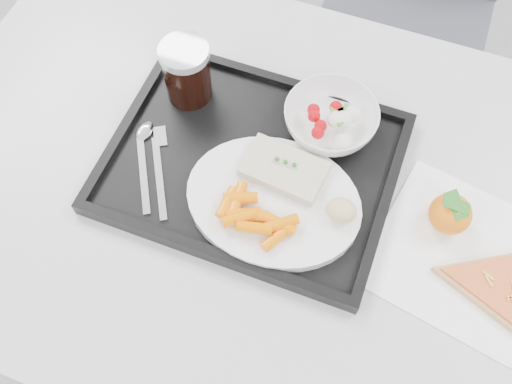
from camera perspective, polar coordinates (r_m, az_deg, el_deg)
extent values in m
cube|color=#B8B8BB|center=(0.92, 1.74, 0.02)|extent=(1.20, 0.80, 0.03)
cylinder|color=#47474C|center=(1.55, -13.49, 10.15)|extent=(0.04, 0.04, 0.72)
cube|color=#3D3E45|center=(1.55, 14.10, 15.06)|extent=(0.43, 0.43, 0.04)
cylinder|color=#47474C|center=(1.63, 4.72, 7.07)|extent=(0.02, 0.02, 0.43)
cylinder|color=#47474C|center=(1.62, 16.84, 3.11)|extent=(0.02, 0.02, 0.43)
cylinder|color=#47474C|center=(1.86, 8.37, 15.55)|extent=(0.02, 0.02, 0.43)
cylinder|color=#47474C|center=(1.85, 19.25, 12.01)|extent=(0.02, 0.02, 0.43)
cube|color=black|center=(0.92, -0.43, 2.76)|extent=(0.45, 0.35, 0.01)
cube|color=black|center=(1.00, 3.07, 10.90)|extent=(0.45, 0.02, 0.01)
cube|color=black|center=(0.84, -4.55, -6.01)|extent=(0.45, 0.02, 0.01)
cube|color=black|center=(0.89, 12.75, -1.13)|extent=(0.02, 0.32, 0.01)
cube|color=black|center=(0.97, -12.60, 7.01)|extent=(0.02, 0.32, 0.01)
cylinder|color=white|center=(0.87, 1.75, -0.92)|extent=(0.27, 0.27, 0.02)
cube|color=beige|center=(0.87, 2.83, 2.32)|extent=(0.13, 0.09, 0.02)
sphere|color=#236B1C|center=(0.87, 2.11, 3.30)|extent=(0.01, 0.01, 0.01)
sphere|color=#236B1C|center=(0.86, 2.98, 3.02)|extent=(0.01, 0.01, 0.01)
sphere|color=#236B1C|center=(0.86, 3.86, 2.74)|extent=(0.01, 0.01, 0.01)
ellipsoid|color=#DFC087|center=(0.84, 8.53, -1.82)|extent=(0.06, 0.05, 0.03)
imported|color=white|center=(0.93, 7.46, 7.22)|extent=(0.15, 0.15, 0.05)
cylinder|color=black|center=(0.96, -6.90, 11.61)|extent=(0.08, 0.08, 0.10)
cylinder|color=#A5A8AD|center=(0.92, -7.25, 13.68)|extent=(0.08, 0.08, 0.01)
cube|color=silver|center=(0.91, -11.21, 1.95)|extent=(0.09, 0.13, 0.00)
ellipsoid|color=silver|center=(0.95, -11.09, 6.04)|extent=(0.04, 0.05, 0.01)
cube|color=silver|center=(0.91, -9.64, 1.41)|extent=(0.09, 0.13, 0.00)
cube|color=silver|center=(0.95, -9.56, 5.50)|extent=(0.04, 0.04, 0.00)
cube|color=white|center=(0.91, 19.98, -6.09)|extent=(0.29, 0.28, 0.00)
ellipsoid|color=#FE6A01|center=(0.89, 18.85, -2.08)|extent=(0.08, 0.08, 0.06)
cube|color=#236B1C|center=(0.87, 19.41, -1.21)|extent=(0.04, 0.04, 0.02)
cube|color=#236B1C|center=(0.87, 19.41, -1.21)|extent=(0.04, 0.03, 0.02)
cylinder|color=tan|center=(0.90, 23.36, -8.74)|extent=(0.22, 0.22, 0.01)
cylinder|color=red|center=(0.89, 23.55, -8.57)|extent=(0.20, 0.20, 0.00)
cube|color=#EABC47|center=(0.89, 24.18, -9.48)|extent=(0.01, 0.02, 0.00)
cube|color=#EABC47|center=(0.88, 22.25, -8.23)|extent=(0.01, 0.02, 0.00)
cube|color=#EABC47|center=(0.89, 22.20, -7.75)|extent=(0.02, 0.01, 0.00)
cylinder|color=orange|center=(0.82, 2.54, -3.18)|extent=(0.05, 0.05, 0.02)
cylinder|color=orange|center=(0.83, 2.35, -3.19)|extent=(0.05, 0.03, 0.02)
cylinder|color=orange|center=(0.84, -2.91, -1.05)|extent=(0.02, 0.05, 0.02)
cylinder|color=orange|center=(0.84, -1.57, -0.60)|extent=(0.05, 0.03, 0.02)
cylinder|color=orange|center=(0.83, -1.71, -2.59)|extent=(0.05, 0.05, 0.02)
cylinder|color=orange|center=(0.82, -0.17, -3.61)|extent=(0.05, 0.03, 0.02)
cylinder|color=orange|center=(0.85, -1.85, -0.62)|extent=(0.02, 0.05, 0.02)
cylinder|color=orange|center=(0.83, -0.44, -2.31)|extent=(0.05, 0.03, 0.02)
cylinder|color=orange|center=(0.82, 2.10, -4.54)|extent=(0.04, 0.05, 0.02)
cylinder|color=orange|center=(0.84, -1.23, -2.17)|extent=(0.05, 0.04, 0.02)
sphere|color=#AE040B|center=(0.90, 6.20, 5.92)|extent=(0.02, 0.02, 0.02)
sphere|color=#AE040B|center=(0.93, 5.78, 8.18)|extent=(0.02, 0.02, 0.02)
sphere|color=#AE040B|center=(0.91, 6.47, 6.58)|extent=(0.02, 0.02, 0.02)
sphere|color=#AE040B|center=(0.92, 5.83, 7.57)|extent=(0.02, 0.02, 0.02)
sphere|color=#AE040B|center=(0.93, 7.99, 8.41)|extent=(0.02, 0.02, 0.02)
ellipsoid|color=silver|center=(0.93, 9.64, 7.71)|extent=(0.03, 0.03, 0.02)
ellipsoid|color=silver|center=(0.92, 8.03, 7.18)|extent=(0.03, 0.03, 0.02)
ellipsoid|color=silver|center=(0.92, 8.69, 7.20)|extent=(0.03, 0.03, 0.02)
ellipsoid|color=silver|center=(0.90, 8.72, 4.93)|extent=(0.03, 0.03, 0.02)
cube|color=#46822B|center=(0.92, 8.09, 7.88)|extent=(0.03, 0.03, 0.00)
cube|color=#46822B|center=(0.92, 8.39, 7.23)|extent=(0.03, 0.03, 0.00)
cube|color=#46822B|center=(0.93, 8.92, 8.00)|extent=(0.03, 0.03, 0.00)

